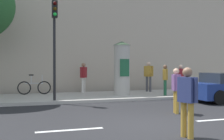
{
  "coord_description": "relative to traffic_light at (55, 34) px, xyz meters",
  "views": [
    {
      "loc": [
        -3.53,
        -7.29,
        1.7
      ],
      "look_at": [
        -0.6,
        2.0,
        1.56
      ],
      "focal_mm": 44.39,
      "sensor_mm": 36.0,
      "label": 1
    }
  ],
  "objects": [
    {
      "name": "pedestrian_with_backpack",
      "position": [
        6.85,
        0.74,
        -2.03
      ],
      "size": [
        0.62,
        0.28,
        1.62
      ],
      "color": "maroon",
      "rests_on": "sidewalk_curb"
    },
    {
      "name": "lane_markings",
      "position": [
        2.26,
        -5.24,
        -3.12
      ],
      "size": [
        25.8,
        0.16,
        0.01
      ],
      "color": "silver",
      "rests_on": "ground_plane"
    },
    {
      "name": "pedestrian_with_bag",
      "position": [
        1.99,
        3.29,
        -1.96
      ],
      "size": [
        0.46,
        0.55,
        1.72
      ],
      "color": "silver",
      "rests_on": "sidewalk_curb"
    },
    {
      "name": "pedestrian_tallest",
      "position": [
        3.92,
        -3.8,
        -2.16
      ],
      "size": [
        0.48,
        0.62,
        1.62
      ],
      "color": "#B78C33",
      "rests_on": "ground_plane"
    },
    {
      "name": "pedestrian_near_pole",
      "position": [
        2.39,
        -6.85,
        -2.15
      ],
      "size": [
        0.35,
        0.57,
        1.67
      ],
      "color": "#B78C33",
      "rests_on": "ground_plane"
    },
    {
      "name": "poster_column",
      "position": [
        3.65,
        1.32,
        -1.53
      ],
      "size": [
        0.93,
        0.93,
        2.86
      ],
      "color": "#B2ADA3",
      "rests_on": "sidewalk_curb"
    },
    {
      "name": "ground_plane",
      "position": [
        2.26,
        -5.24,
        -3.13
      ],
      "size": [
        80.0,
        80.0,
        0.0
      ],
      "primitive_type": "plane",
      "color": "#232326"
    },
    {
      "name": "bicycle_leaning",
      "position": [
        -0.79,
        3.06,
        -2.59
      ],
      "size": [
        1.77,
        0.19,
        1.09
      ],
      "color": "black",
      "rests_on": "sidewalk_curb"
    },
    {
      "name": "pedestrian_in_dark_shirt",
      "position": [
        5.85,
        2.71,
        -1.9
      ],
      "size": [
        0.51,
        0.52,
        1.8
      ],
      "color": "#4C4C51",
      "rests_on": "sidewalk_curb"
    },
    {
      "name": "traffic_light",
      "position": [
        0.0,
        0.0,
        0.0
      ],
      "size": [
        0.24,
        0.45,
        4.44
      ],
      "color": "black",
      "rests_on": "sidewalk_curb"
    },
    {
      "name": "pedestrian_in_light_jacket",
      "position": [
        5.8,
        0.53,
        -2.04
      ],
      "size": [
        0.38,
        0.55,
        1.61
      ],
      "color": "#1E5938",
      "rests_on": "sidewalk_curb"
    },
    {
      "name": "sidewalk_curb",
      "position": [
        2.26,
        1.76,
        -3.05
      ],
      "size": [
        36.0,
        4.0,
        0.15
      ],
      "primitive_type": "cube",
      "color": "#B2ADA3",
      "rests_on": "ground_plane"
    },
    {
      "name": "building_backdrop",
      "position": [
        2.26,
        6.76,
        2.41
      ],
      "size": [
        36.0,
        5.0,
        11.07
      ],
      "primitive_type": "cube",
      "color": "#B7A893",
      "rests_on": "ground_plane"
    }
  ]
}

